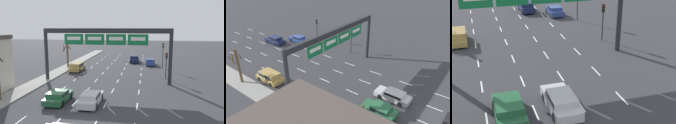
% 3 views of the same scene
% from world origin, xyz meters
% --- Properties ---
extents(ground_plane, '(220.00, 220.00, 0.00)m').
position_xyz_m(ground_plane, '(0.00, 0.00, 0.00)').
color(ground_plane, '#333338').
extents(lane_dashes, '(10.02, 67.00, 0.01)m').
position_xyz_m(lane_dashes, '(-0.00, 13.50, 0.00)').
color(lane_dashes, white).
rests_on(lane_dashes, ground_plane).
extents(sign_gantry, '(18.62, 0.70, 7.82)m').
position_xyz_m(sign_gantry, '(-0.00, 15.06, 6.21)').
color(sign_gantry, '#232628').
rests_on(sign_gantry, ground_plane).
extents(car_green, '(1.99, 4.13, 1.28)m').
position_xyz_m(car_green, '(-3.46, 5.87, 0.69)').
color(car_green, '#235B38').
rests_on(car_green, ground_plane).
extents(suv_gold, '(1.99, 4.39, 1.50)m').
position_xyz_m(suv_gold, '(-6.72, 22.23, 0.84)').
color(suv_gold, '#A88947').
rests_on(suv_gold, ground_plane).
extents(car_navy, '(1.94, 4.51, 1.53)m').
position_xyz_m(car_navy, '(3.12, 33.65, 0.81)').
color(car_navy, '#19234C').
rests_on(car_navy, ground_plane).
extents(car_silver, '(1.90, 4.55, 1.30)m').
position_xyz_m(car_silver, '(0.14, 5.82, 0.70)').
color(car_silver, '#B7B7BC').
rests_on(car_silver, ground_plane).
extents(car_blue, '(1.87, 4.14, 1.35)m').
position_xyz_m(car_blue, '(6.63, 30.45, 0.73)').
color(car_blue, navy).
rests_on(car_blue, ground_plane).
extents(traffic_light_near_gantry, '(0.30, 0.35, 4.93)m').
position_xyz_m(traffic_light_near_gantry, '(8.88, 26.97, 3.51)').
color(traffic_light_near_gantry, black).
rests_on(traffic_light_near_gantry, ground_plane).
extents(traffic_light_mid_block, '(0.30, 0.35, 4.13)m').
position_xyz_m(traffic_light_mid_block, '(8.81, 18.43, 2.97)').
color(traffic_light_mid_block, black).
rests_on(traffic_light_mid_block, ground_plane).
extents(tree_bare_closest, '(1.71, 1.86, 5.22)m').
position_xyz_m(tree_bare_closest, '(-9.57, 25.16, 3.02)').
color(tree_bare_closest, brown).
rests_on(tree_bare_closest, sidewalk_left).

